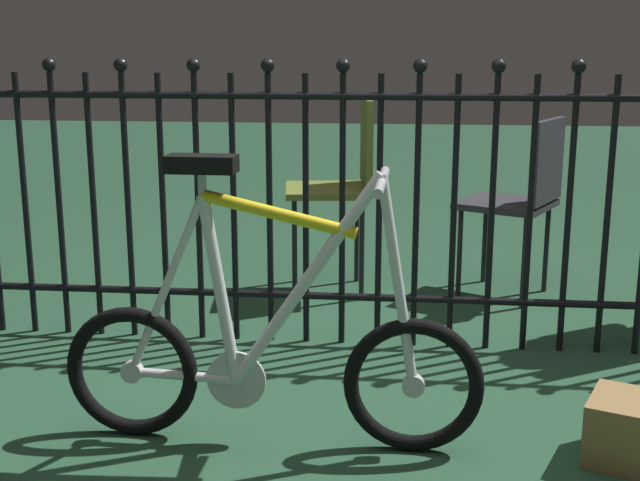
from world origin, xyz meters
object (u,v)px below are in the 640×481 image
(chair_olive, at_px, (344,175))
(display_crate, at_px, (631,431))
(chair_charcoal, at_px, (523,191))
(bicycle, at_px, (268,350))

(chair_olive, relative_size, display_crate, 3.96)
(chair_charcoal, bearing_deg, display_crate, -85.47)
(chair_charcoal, distance_m, chair_olive, 0.83)
(chair_olive, distance_m, display_crate, 1.94)
(chair_olive, bearing_deg, display_crate, -59.45)
(bicycle, bearing_deg, chair_charcoal, 59.79)
(display_crate, bearing_deg, bicycle, 179.55)
(bicycle, xyz_separation_m, chair_olive, (0.10, 1.61, 0.27))
(chair_charcoal, distance_m, display_crate, 1.66)
(bicycle, distance_m, chair_charcoal, 1.86)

